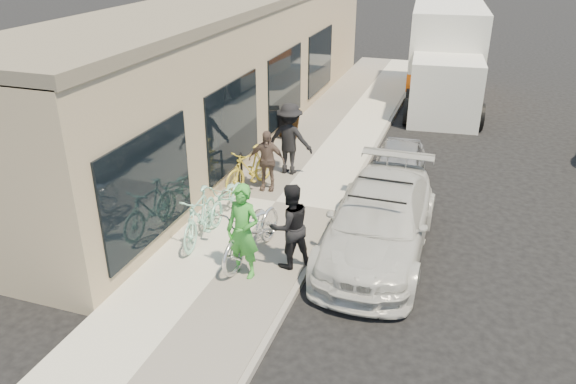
# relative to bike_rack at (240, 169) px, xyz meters

# --- Properties ---
(ground) EXTENTS (120.00, 120.00, 0.00)m
(ground) POSITION_rel_bike_rack_xyz_m (3.10, -3.45, -0.67)
(ground) COLOR black
(ground) RESTS_ON ground
(sidewalk) EXTENTS (3.00, 34.00, 0.15)m
(sidewalk) POSITION_rel_bike_rack_xyz_m (1.10, -0.45, -0.59)
(sidewalk) COLOR beige
(sidewalk) RESTS_ON ground
(curb) EXTENTS (0.12, 34.00, 0.13)m
(curb) POSITION_rel_bike_rack_xyz_m (2.65, -0.45, -0.60)
(curb) COLOR gray
(curb) RESTS_ON ground
(storefront) EXTENTS (3.60, 20.00, 4.22)m
(storefront) POSITION_rel_bike_rack_xyz_m (-2.14, 4.54, 1.46)
(storefront) COLOR tan
(storefront) RESTS_ON ground
(bike_rack) EXTENTS (0.21, 0.59, 0.86)m
(bike_rack) POSITION_rel_bike_rack_xyz_m (0.00, 0.00, 0.00)
(bike_rack) COLOR black
(bike_rack) RESTS_ON sidewalk
(sandwich_board) EXTENTS (0.73, 0.74, 0.91)m
(sandwich_board) POSITION_rel_bike_rack_xyz_m (-0.08, 3.87, -0.05)
(sandwich_board) COLOR #321F0E
(sandwich_board) RESTS_ON sidewalk
(sedan_white) EXTENTS (2.03, 4.90, 1.46)m
(sedan_white) POSITION_rel_bike_rack_xyz_m (3.80, -1.69, 0.04)
(sedan_white) COLOR silver
(sedan_white) RESTS_ON ground
(sedan_silver) EXTENTS (1.51, 3.36, 1.12)m
(sedan_silver) POSITION_rel_bike_rack_xyz_m (3.67, 1.63, -0.11)
(sedan_silver) COLOR #9D9DA2
(sedan_silver) RESTS_ON ground
(moving_truck) EXTENTS (3.29, 7.22, 3.44)m
(moving_truck) POSITION_rel_bike_rack_xyz_m (4.03, 10.31, 0.86)
(moving_truck) COLOR silver
(moving_truck) RESTS_ON ground
(tandem_bike) EXTENTS (1.01, 2.26, 1.15)m
(tandem_bike) POSITION_rel_bike_rack_xyz_m (1.53, -2.93, 0.06)
(tandem_bike) COLOR silver
(tandem_bike) RESTS_ON sidewalk
(woman_rider) EXTENTS (0.73, 0.54, 1.84)m
(woman_rider) POSITION_rel_bike_rack_xyz_m (1.61, -3.56, 0.40)
(woman_rider) COLOR green
(woman_rider) RESTS_ON sidewalk
(man_standing) EXTENTS (1.04, 1.04, 1.71)m
(man_standing) POSITION_rel_bike_rack_xyz_m (2.31, -2.97, 0.34)
(man_standing) COLOR black
(man_standing) RESTS_ON sidewalk
(cruiser_bike_a) EXTENTS (0.70, 1.86, 1.09)m
(cruiser_bike_a) POSITION_rel_bike_rack_xyz_m (0.23, -2.64, 0.03)
(cruiser_bike_a) COLOR #9BE7CA
(cruiser_bike_a) RESTS_ON sidewalk
(cruiser_bike_b) EXTENTS (0.59, 1.67, 0.87)m
(cruiser_bike_b) POSITION_rel_bike_rack_xyz_m (0.32, -1.47, -0.08)
(cruiser_bike_b) COLOR #9BE7CA
(cruiser_bike_b) RESTS_ON sidewalk
(cruiser_bike_c) EXTENTS (1.04, 1.84, 1.06)m
(cruiser_bike_c) POSITION_rel_bike_rack_xyz_m (0.22, 0.10, 0.01)
(cruiser_bike_c) COLOR gold
(cruiser_bike_c) RESTS_ON sidewalk
(bystander_a) EXTENTS (1.25, 0.75, 1.90)m
(bystander_a) POSITION_rel_bike_rack_xyz_m (0.85, 1.35, 0.43)
(bystander_a) COLOR black
(bystander_a) RESTS_ON sidewalk
(bystander_b) EXTENTS (0.95, 0.52, 1.54)m
(bystander_b) POSITION_rel_bike_rack_xyz_m (0.65, 0.16, 0.25)
(bystander_b) COLOR brown
(bystander_b) RESTS_ON sidewalk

